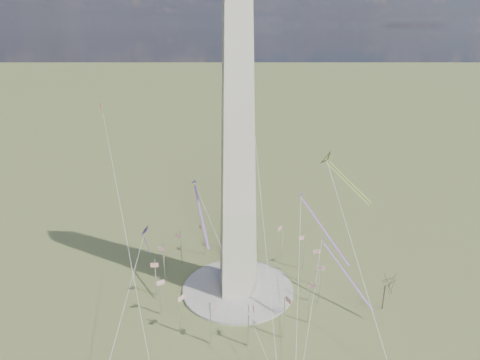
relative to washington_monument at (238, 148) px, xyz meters
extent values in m
plane|color=#586432|center=(0.00, 0.00, -47.95)|extent=(2000.00, 2000.00, 0.00)
cylinder|color=#AFACA0|center=(0.00, 0.00, -47.55)|extent=(36.00, 36.00, 0.80)
cylinder|color=white|center=(26.00, 0.00, -41.45)|extent=(0.36, 0.36, 13.00)
cube|color=red|center=(26.00, 1.30, -36.15)|extent=(2.40, 0.08, 1.50)
cylinder|color=white|center=(24.02, 9.95, -41.45)|extent=(0.36, 0.36, 13.00)
cube|color=red|center=(23.52, 11.15, -36.15)|extent=(2.25, 0.99, 1.50)
cylinder|color=white|center=(18.38, 18.38, -41.45)|extent=(0.36, 0.36, 13.00)
cube|color=red|center=(17.47, 19.30, -36.15)|extent=(1.75, 1.75, 1.50)
cylinder|color=white|center=(9.95, 24.02, -41.45)|extent=(0.36, 0.36, 13.00)
cube|color=red|center=(8.75, 24.52, -36.15)|extent=(0.99, 2.25, 1.50)
cylinder|color=white|center=(0.00, 26.00, -41.45)|extent=(0.36, 0.36, 13.00)
cube|color=red|center=(-1.30, 26.00, -36.15)|extent=(0.08, 2.40, 1.50)
cylinder|color=white|center=(-9.95, 24.02, -41.45)|extent=(0.36, 0.36, 13.00)
cube|color=red|center=(-11.15, 23.52, -36.15)|extent=(0.99, 2.25, 1.50)
cylinder|color=white|center=(-18.38, 18.38, -41.45)|extent=(0.36, 0.36, 13.00)
cube|color=red|center=(-19.30, 17.47, -36.15)|extent=(1.75, 1.75, 1.50)
cylinder|color=white|center=(-24.02, 9.95, -41.45)|extent=(0.36, 0.36, 13.00)
cube|color=red|center=(-24.52, 8.75, -36.15)|extent=(2.25, 0.99, 1.50)
cylinder|color=white|center=(-26.00, 0.00, -41.45)|extent=(0.36, 0.36, 13.00)
cube|color=red|center=(-26.00, -1.30, -36.15)|extent=(2.40, 0.08, 1.50)
cylinder|color=white|center=(-24.02, -9.95, -41.45)|extent=(0.36, 0.36, 13.00)
cube|color=red|center=(-23.52, -11.15, -36.15)|extent=(2.25, 0.99, 1.50)
cylinder|color=white|center=(-18.38, -18.38, -41.45)|extent=(0.36, 0.36, 13.00)
cube|color=red|center=(-17.47, -19.30, -36.15)|extent=(1.75, 1.75, 1.50)
cylinder|color=white|center=(-9.95, -24.02, -41.45)|extent=(0.36, 0.36, 13.00)
cube|color=red|center=(-8.75, -24.52, -36.15)|extent=(0.99, 2.25, 1.50)
cylinder|color=white|center=(0.00, -26.00, -41.45)|extent=(0.36, 0.36, 13.00)
cube|color=red|center=(1.30, -26.00, -36.15)|extent=(0.08, 2.40, 1.50)
cylinder|color=white|center=(9.95, -24.02, -41.45)|extent=(0.36, 0.36, 13.00)
cube|color=red|center=(11.15, -23.52, -36.15)|extent=(0.99, 2.25, 1.50)
cylinder|color=white|center=(18.38, -18.38, -41.45)|extent=(0.36, 0.36, 13.00)
cube|color=red|center=(19.30, -17.47, -36.15)|extent=(1.75, 1.75, 1.50)
cylinder|color=white|center=(24.02, -9.95, -41.45)|extent=(0.36, 0.36, 13.00)
cube|color=red|center=(24.52, -8.75, -36.15)|extent=(2.25, 0.99, 1.50)
cylinder|color=#4D3F2F|center=(42.63, -14.53, -43.85)|extent=(0.38, 0.38, 8.21)
cube|color=#F2B40C|center=(34.59, 0.12, -11.85)|extent=(10.86, 10.69, 10.37)
cube|color=#F2B40C|center=(33.26, -1.23, -11.85)|extent=(10.86, 10.69, 10.37)
cube|color=#461972|center=(-27.98, -0.73, -24.54)|extent=(2.05, 3.23, 2.57)
cube|color=red|center=(-27.98, -0.73, -28.79)|extent=(1.80, 2.99, 8.89)
cube|color=red|center=(21.96, -16.89, -19.40)|extent=(9.20, 17.67, 12.18)
cube|color=red|center=(-11.16, -4.05, -18.99)|extent=(3.79, 18.98, 11.99)
cube|color=red|center=(32.27, -10.44, -38.19)|extent=(10.74, 18.63, 13.15)
cube|color=red|center=(-42.82, 29.11, 8.69)|extent=(1.28, 1.95, 1.54)
cube|color=red|center=(-42.82, 29.11, 7.01)|extent=(0.91, 1.26, 3.53)
cube|color=silver|center=(8.64, 42.10, 16.92)|extent=(1.17, 1.78, 1.42)
cube|color=silver|center=(8.64, 42.10, 15.37)|extent=(0.84, 1.18, 3.25)
camera|label=1|loc=(-12.53, -118.08, 33.12)|focal=32.00mm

